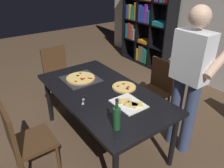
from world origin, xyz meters
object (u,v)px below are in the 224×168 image
Objects in this scene: chair_left_end at (58,71)px; pepperoni_pizza_on_tray at (81,78)px; person_serving_pizza at (190,76)px; bookshelf at (147,21)px; dining_table at (102,96)px; second_pizza_plain at (124,87)px; chair_near_camera at (23,139)px; wine_bottle at (117,118)px; kitchen_scissors at (84,98)px; chair_far_side at (157,86)px.

chair_left_end is 0.99m from pepperoni_pizza_on_tray.
bookshelf is at bearing 145.39° from person_serving_pizza.
dining_table is 0.29m from second_pizza_plain.
chair_left_end is 1.52m from second_pizza_plain.
person_serving_pizza is 3.98× the size of pepperoni_pizza_on_tray.
person_serving_pizza is (0.65, 0.74, 0.32)m from dining_table.
chair_near_camera reaches higher than dining_table.
kitchen_scissors is (-0.63, 0.01, -0.11)m from wine_bottle.
wine_bottle is (0.65, -1.23, 0.36)m from chair_far_side.
wine_bottle is at bearing -0.72° from kitchen_scissors.
dining_table is at bearing -90.00° from chair_far_side.
wine_bottle is (0.65, 0.69, 0.36)m from chair_near_camera.
bookshelf reaches higher than pepperoni_pizza_on_tray.
second_pizza_plain is at bearing 32.05° from pepperoni_pizza_on_tray.
person_serving_pizza is 1.02m from wine_bottle.
chair_near_camera is 0.51× the size of person_serving_pizza.
pepperoni_pizza_on_tray is at bearing -3.31° from chair_left_end.
kitchen_scissors is at bearing 88.05° from chair_near_camera.
chair_near_camera is 1.00× the size of chair_far_side.
pepperoni_pizza_on_tray is at bearing -147.95° from second_pizza_plain.
bookshelf is 1.11× the size of person_serving_pizza.
dining_table is at bearing 95.21° from kitchen_scissors.
dining_table is 9.40× the size of kitchen_scissors.
bookshelf is 4.44× the size of pepperoni_pizza_on_tray.
person_serving_pizza is 1.36m from pepperoni_pizza_on_tray.
chair_near_camera is (-0.00, -0.96, -0.17)m from dining_table.
bookshelf is 2.77m from pepperoni_pizza_on_tray.
person_serving_pizza reaches higher than second_pizza_plain.
chair_left_end is 0.51× the size of person_serving_pizza.
person_serving_pizza reaches higher than dining_table.
kitchen_scissors is at bearing -56.60° from bookshelf.
chair_near_camera is 0.74m from kitchen_scissors.
chair_near_camera is 2.05× the size of pepperoni_pizza_on_tray.
wine_bottle is 0.79m from second_pizza_plain.
wine_bottle is at bearing -22.47° from dining_table.
chair_near_camera is 1.93m from chair_far_side.
wine_bottle reaches higher than pepperoni_pizza_on_tray.
kitchen_scissors is 0.65× the size of second_pizza_plain.
chair_near_camera is 1.26m from second_pizza_plain.
person_serving_pizza reaches higher than chair_near_camera.
chair_near_camera is 2.85× the size of wine_bottle.
person_serving_pizza is (2.37, -1.63, -0.02)m from bookshelf.
chair_near_camera is at bearing -34.93° from chair_left_end.
pepperoni_pizza_on_tray is 2.30× the size of kitchen_scissors.
chair_far_side is 2.85× the size of wine_bottle.
chair_far_side is 0.75m from second_pizza_plain.
chair_left_end is 0.46× the size of bookshelf.
person_serving_pizza reaches higher than chair_left_end.
dining_table is at bearing 90.00° from chair_near_camera.
person_serving_pizza reaches higher than wine_bottle.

